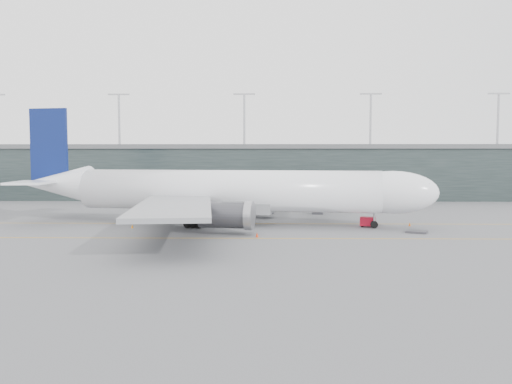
{
  "coord_description": "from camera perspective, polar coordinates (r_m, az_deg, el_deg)",
  "views": [
    {
      "loc": [
        10.76,
        -91.52,
        11.74
      ],
      "look_at": [
        9.2,
        -4.0,
        5.62
      ],
      "focal_mm": 35.0,
      "sensor_mm": 36.0,
      "label": 1
    }
  ],
  "objects": [
    {
      "name": "taxiline_b",
      "position": [
        73.27,
        -7.47,
        -5.25
      ],
      "size": [
        160.0,
        0.25,
        0.02
      ],
      "primitive_type": "cube",
      "color": "orange",
      "rests_on": "ground"
    },
    {
      "name": "cone_tail",
      "position": [
        85.3,
        -13.96,
        -3.81
      ],
      "size": [
        0.41,
        0.41,
        0.64
      ],
      "primitive_type": "cone",
      "color": "orange",
      "rests_on": "ground"
    },
    {
      "name": "main_aircraft",
      "position": [
        86.81,
        -3.61,
        0.08
      ],
      "size": [
        73.75,
        68.54,
        20.72
      ],
      "rotation": [
        0.0,
        0.0,
        -0.17
      ],
      "color": "white",
      "rests_on": "ground"
    },
    {
      "name": "cone_wing_port",
      "position": [
        103.92,
        -0.07,
        -2.31
      ],
      "size": [
        0.4,
        0.4,
        0.63
      ],
      "primitive_type": "cone",
      "color": "#FF640E",
      "rests_on": "ground"
    },
    {
      "name": "uld_a",
      "position": [
        103.98,
        -7.75,
        -1.96
      ],
      "size": [
        2.51,
        2.23,
        1.93
      ],
      "rotation": [
        0.0,
        0.0,
        -0.28
      ],
      "color": "#3B3B40",
      "rests_on": "ground"
    },
    {
      "name": "taxiline_a",
      "position": [
        88.95,
        -5.94,
        -3.6
      ],
      "size": [
        160.0,
        0.25,
        0.02
      ],
      "primitive_type": "cube",
      "color": "orange",
      "rests_on": "ground"
    },
    {
      "name": "jet_bridge",
      "position": [
        118.42,
        6.82,
        0.98
      ],
      "size": [
        9.78,
        48.79,
        7.43
      ],
      "rotation": [
        0.0,
        0.0,
        -0.12
      ],
      "color": "#27282C",
      "rests_on": "ground"
    },
    {
      "name": "cone_wing_stbd",
      "position": [
        73.51,
        0.12,
        -4.91
      ],
      "size": [
        0.46,
        0.46,
        0.73
      ],
      "primitive_type": "cone",
      "color": "red",
      "rests_on": "ground"
    },
    {
      "name": "cone_nose",
      "position": [
        89.15,
        17.15,
        -3.54
      ],
      "size": [
        0.4,
        0.4,
        0.64
      ],
      "primitive_type": "cone",
      "color": "#D7570B",
      "rests_on": "ground"
    },
    {
      "name": "uld_b",
      "position": [
        104.09,
        -6.34,
        -2.01
      ],
      "size": [
        1.89,
        1.54,
        1.67
      ],
      "rotation": [
        0.0,
        0.0,
        0.04
      ],
      "color": "#3B3B40",
      "rests_on": "ground"
    },
    {
      "name": "gse_cart",
      "position": [
        86.16,
        12.66,
        -3.3
      ],
      "size": [
        2.84,
        2.27,
        1.68
      ],
      "rotation": [
        0.0,
        0.0,
        -0.32
      ],
      "color": "#B20C22",
      "rests_on": "ground"
    },
    {
      "name": "ground",
      "position": [
        92.89,
        -5.65,
        -3.28
      ],
      "size": [
        320.0,
        320.0,
        0.0
      ],
      "primitive_type": "plane",
      "color": "#545358",
      "rests_on": "ground"
    },
    {
      "name": "taxiline_lead_main",
      "position": [
        112.28,
        -1.92,
        -2.0
      ],
      "size": [
        0.25,
        60.0,
        0.02
      ],
      "primitive_type": "cube",
      "color": "orange",
      "rests_on": "ground"
    },
    {
      "name": "terminal",
      "position": [
        149.96,
        -3.09,
        2.42
      ],
      "size": [
        240.0,
        36.0,
        29.0
      ],
      "color": "black",
      "rests_on": "ground"
    },
    {
      "name": "baggage_dolly",
      "position": [
        81.74,
        17.89,
        -4.32
      ],
      "size": [
        3.83,
        3.52,
        0.31
      ],
      "primitive_type": "cube",
      "rotation": [
        0.0,
        0.0,
        -0.42
      ],
      "color": "#38373C",
      "rests_on": "ground"
    },
    {
      "name": "uld_c",
      "position": [
        104.08,
        -4.81,
        -1.95
      ],
      "size": [
        2.11,
        1.71,
        1.88
      ],
      "rotation": [
        0.0,
        0.0,
        0.03
      ],
      "color": "#3B3B40",
      "rests_on": "ground"
    }
  ]
}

